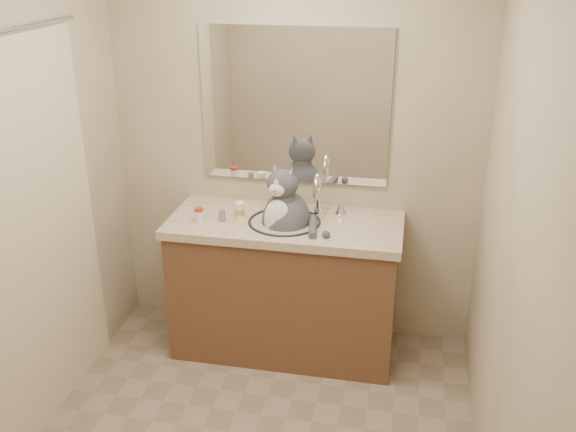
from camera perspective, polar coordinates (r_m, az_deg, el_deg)
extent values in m
cube|color=#BEAD8C|center=(3.81, 0.61, 6.12)|extent=(2.20, 0.01, 2.40)
cube|color=#BEAD8C|center=(2.62, 19.66, -3.48)|extent=(0.01, 2.50, 2.40)
cube|color=brown|center=(3.87, -0.24, -6.55)|extent=(1.30, 0.55, 0.80)
cube|color=beige|center=(3.68, -0.25, -0.77)|extent=(1.34, 0.59, 0.05)
torus|color=black|center=(3.65, -0.32, -0.51)|extent=(0.42, 0.42, 0.02)
ellipsoid|color=white|center=(3.68, -0.31, -1.61)|extent=(0.40, 0.40, 0.15)
cylinder|color=silver|center=(3.74, 2.76, 1.68)|extent=(0.03, 0.03, 0.18)
torus|color=silver|center=(3.65, 2.63, 2.64)|extent=(0.03, 0.16, 0.16)
cone|color=silver|center=(3.74, 4.71, 0.82)|extent=(0.06, 0.06, 0.08)
cube|color=white|center=(3.73, 0.57, 9.71)|extent=(1.10, 0.02, 0.90)
cube|color=beige|center=(3.26, -21.94, -2.46)|extent=(0.01, 1.20, 1.90)
ellipsoid|color=#4B4B50|center=(3.67, -0.15, -0.63)|extent=(0.36, 0.38, 0.38)
ellipsoid|color=white|center=(3.56, -0.92, -0.36)|extent=(0.17, 0.13, 0.24)
ellipsoid|color=#4B4B50|center=(3.54, -0.48, 2.89)|extent=(0.21, 0.19, 0.17)
ellipsoid|color=white|center=(3.49, -1.02, 2.32)|extent=(0.10, 0.07, 0.07)
sphere|color=#D88C8C|center=(3.46, -1.23, 2.29)|extent=(0.02, 0.02, 0.02)
cone|color=#4B4B50|center=(3.54, -1.09, 4.27)|extent=(0.09, 0.08, 0.08)
cone|color=#4B4B50|center=(3.50, 0.32, 4.03)|extent=(0.09, 0.08, 0.08)
cylinder|color=#4B4B50|center=(3.55, 2.21, -0.97)|extent=(0.08, 0.26, 0.04)
cylinder|color=white|center=(3.68, -7.91, -0.02)|extent=(0.06, 0.06, 0.07)
cylinder|color=#AF2E12|center=(3.66, -7.94, 0.59)|extent=(0.06, 0.06, 0.02)
cylinder|color=white|center=(3.70, -4.32, 0.39)|extent=(0.06, 0.06, 0.08)
cylinder|color=orange|center=(3.70, -4.32, 0.39)|extent=(0.06, 0.06, 0.03)
cylinder|color=white|center=(3.68, -4.34, 1.08)|extent=(0.07, 0.07, 0.02)
cylinder|color=gray|center=(3.67, -5.89, 0.03)|extent=(0.05, 0.05, 0.06)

